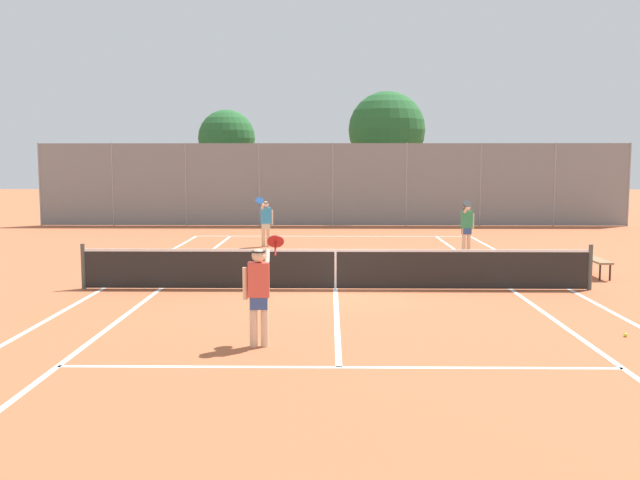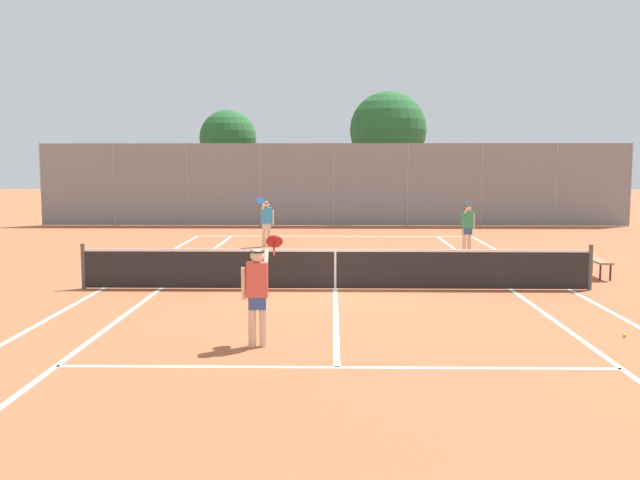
# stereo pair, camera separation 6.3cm
# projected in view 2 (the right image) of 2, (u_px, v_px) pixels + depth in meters

# --- Properties ---
(ground_plane) EXTENTS (120.00, 120.00, 0.00)m
(ground_plane) POSITION_uv_depth(u_px,v_px,m) (335.00, 289.00, 16.75)
(ground_plane) COLOR #B25B38
(court_line_markings) EXTENTS (11.10, 23.90, 0.01)m
(court_line_markings) POSITION_uv_depth(u_px,v_px,m) (335.00, 289.00, 16.75)
(court_line_markings) COLOR white
(court_line_markings) RESTS_ON ground
(tennis_net) EXTENTS (12.00, 0.10, 1.07)m
(tennis_net) POSITION_uv_depth(u_px,v_px,m) (335.00, 268.00, 16.70)
(tennis_net) COLOR #474C47
(tennis_net) RESTS_ON ground
(player_near_side) EXTENTS (0.64, 0.75, 1.77)m
(player_near_side) POSITION_uv_depth(u_px,v_px,m) (258.00, 290.00, 11.49)
(player_near_side) COLOR beige
(player_near_side) RESTS_ON ground
(player_far_left) EXTENTS (0.57, 0.82, 1.77)m
(player_far_left) POSITION_uv_depth(u_px,v_px,m) (266.00, 220.00, 25.01)
(player_far_left) COLOR beige
(player_far_left) RESTS_ON ground
(player_far_right) EXTENTS (0.53, 0.84, 1.77)m
(player_far_right) POSITION_uv_depth(u_px,v_px,m) (467.00, 225.00, 23.28)
(player_far_right) COLOR beige
(player_far_right) RESTS_ON ground
(loose_tennis_ball_0) EXTENTS (0.07, 0.07, 0.07)m
(loose_tennis_ball_0) POSITION_uv_depth(u_px,v_px,m) (359.00, 276.00, 18.50)
(loose_tennis_ball_0) COLOR #D1DB33
(loose_tennis_ball_0) RESTS_ON ground
(loose_tennis_ball_2) EXTENTS (0.07, 0.07, 0.07)m
(loose_tennis_ball_2) POSITION_uv_depth(u_px,v_px,m) (225.00, 283.00, 17.45)
(loose_tennis_ball_2) COLOR #D1DB33
(loose_tennis_ball_2) RESTS_ON ground
(loose_tennis_ball_3) EXTENTS (0.07, 0.07, 0.07)m
(loose_tennis_ball_3) POSITION_uv_depth(u_px,v_px,m) (625.00, 335.00, 12.19)
(loose_tennis_ball_3) COLOR #D1DB33
(loose_tennis_ball_3) RESTS_ON ground
(courtside_bench) EXTENTS (0.36, 1.50, 0.47)m
(courtside_bench) POSITION_uv_depth(u_px,v_px,m) (596.00, 261.00, 18.53)
(courtside_bench) COLOR olive
(courtside_bench) RESTS_ON ground
(back_fence) EXTENTS (27.45, 0.08, 3.85)m
(back_fence) POSITION_uv_depth(u_px,v_px,m) (334.00, 185.00, 33.03)
(back_fence) COLOR gray
(back_fence) RESTS_ON ground
(tree_behind_left) EXTENTS (2.89, 2.89, 5.60)m
(tree_behind_left) POSITION_uv_depth(u_px,v_px,m) (230.00, 140.00, 36.21)
(tree_behind_left) COLOR brown
(tree_behind_left) RESTS_ON ground
(tree_behind_right) EXTENTS (3.95, 3.95, 6.58)m
(tree_behind_right) POSITION_uv_depth(u_px,v_px,m) (389.00, 133.00, 36.68)
(tree_behind_right) COLOR brown
(tree_behind_right) RESTS_ON ground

